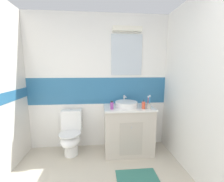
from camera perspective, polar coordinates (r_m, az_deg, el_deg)
wall_back_tiled at (r=2.72m, az=-5.34°, el=3.56°), size 3.20×0.20×2.50m
wall_right_plain at (r=1.99m, az=36.79°, el=-0.40°), size 0.10×3.48×2.50m
vanity_cabinet at (r=2.68m, az=6.47°, el=-15.05°), size 0.87×0.54×0.85m
sink_basin at (r=2.51m, az=5.75°, el=-5.23°), size 0.39×0.43×0.18m
toilet at (r=2.73m, az=-16.21°, el=-16.39°), size 0.37×0.50×0.79m
toothbrush_cup at (r=2.47m, az=14.54°, el=-5.69°), size 0.08×0.08×0.23m
soap_dispenser at (r=2.44m, az=12.58°, el=-5.60°), size 0.06×0.06×0.16m
lotion_bottle_short at (r=2.35m, az=-0.06°, el=-5.82°), size 0.06×0.06×0.14m
bath_mat at (r=2.34m, az=10.19°, el=-31.22°), size 0.58×0.34×0.01m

